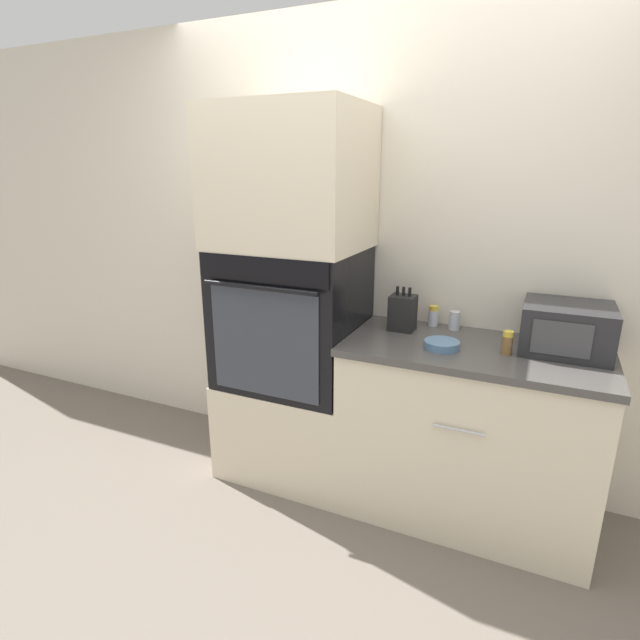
{
  "coord_description": "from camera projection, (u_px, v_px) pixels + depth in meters",
  "views": [
    {
      "loc": [
        0.84,
        -2.0,
        1.7
      ],
      "look_at": [
        -0.17,
        0.21,
        0.96
      ],
      "focal_mm": 28.0,
      "sensor_mm": 36.0,
      "label": 1
    }
  ],
  "objects": [
    {
      "name": "condiment_jar_far",
      "position": [
        433.0,
        316.0,
        2.63
      ],
      "size": [
        0.05,
        0.05,
        0.11
      ],
      "color": "silver",
      "rests_on": "counter_unit"
    },
    {
      "name": "oven_cabinet_base",
      "position": [
        294.0,
        424.0,
        2.9
      ],
      "size": [
        0.75,
        0.6,
        0.55
      ],
      "color": "beige",
      "rests_on": "ground_plane"
    },
    {
      "name": "oven_cabinet_upper",
      "position": [
        290.0,
        179.0,
        2.5
      ],
      "size": [
        0.75,
        0.6,
        0.7
      ],
      "color": "beige",
      "rests_on": "wall_oven"
    },
    {
      "name": "bowl",
      "position": [
        442.0,
        345.0,
        2.31
      ],
      "size": [
        0.16,
        0.16,
        0.04
      ],
      "color": "#517599",
      "rests_on": "counter_unit"
    },
    {
      "name": "wall_back",
      "position": [
        379.0,
        254.0,
        2.75
      ],
      "size": [
        8.0,
        0.05,
        2.5
      ],
      "color": "beige",
      "rests_on": "ground_plane"
    },
    {
      "name": "knife_block",
      "position": [
        403.0,
        312.0,
        2.56
      ],
      "size": [
        0.13,
        0.12,
        0.23
      ],
      "color": "black",
      "rests_on": "counter_unit"
    },
    {
      "name": "ground_plane",
      "position": [
        333.0,
        513.0,
        2.57
      ],
      "size": [
        12.0,
        12.0,
        0.0
      ],
      "primitive_type": "plane",
      "color": "#6B6056"
    },
    {
      "name": "microwave",
      "position": [
        567.0,
        328.0,
        2.25
      ],
      "size": [
        0.38,
        0.35,
        0.22
      ],
      "color": "#232326",
      "rests_on": "counter_unit"
    },
    {
      "name": "wall_oven",
      "position": [
        292.0,
        317.0,
        2.71
      ],
      "size": [
        0.73,
        0.64,
        0.75
      ],
      "color": "black",
      "rests_on": "oven_cabinet_base"
    },
    {
      "name": "condiment_jar_mid",
      "position": [
        507.0,
        343.0,
        2.23
      ],
      "size": [
        0.05,
        0.05,
        0.11
      ],
      "color": "brown",
      "rests_on": "counter_unit"
    },
    {
      "name": "counter_unit",
      "position": [
        467.0,
        432.0,
        2.46
      ],
      "size": [
        1.2,
        0.63,
        0.9
      ],
      "color": "beige",
      "rests_on": "ground_plane"
    },
    {
      "name": "condiment_jar_near",
      "position": [
        455.0,
        321.0,
        2.57
      ],
      "size": [
        0.06,
        0.06,
        0.1
      ],
      "color": "silver",
      "rests_on": "counter_unit"
    }
  ]
}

